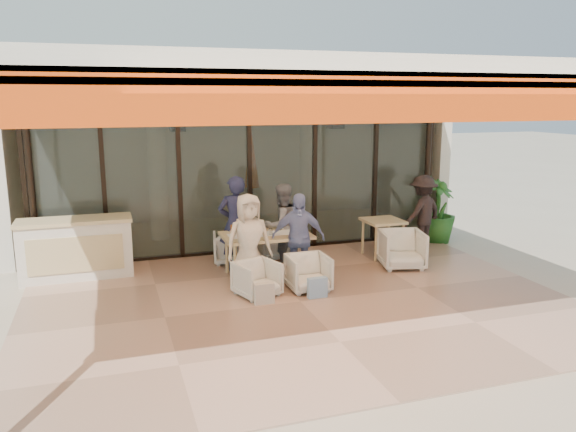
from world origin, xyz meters
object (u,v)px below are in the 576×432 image
chair_near_left (257,277)px  side_table (383,225)px  host_counter (76,248)px  diner_cream (249,241)px  diner_grey (282,226)px  diner_navy (236,224)px  standing_woman (422,212)px  chair_far_right (274,243)px  side_chair (402,248)px  chair_near_right (308,271)px  dining_table (266,237)px  diner_periwinkle (298,238)px  chair_far_left (230,246)px  potted_palm (438,210)px

chair_near_left → side_table: size_ratio=0.83×
host_counter → diner_cream: 2.98m
host_counter → diner_grey: 3.54m
diner_grey → side_table: (2.02, -0.04, -0.13)m
diner_navy → standing_woman: bearing=-166.6°
chair_far_right → side_chair: bearing=146.5°
diner_grey → chair_near_right: bearing=73.7°
dining_table → chair_far_right: 1.10m
diner_navy → diner_periwinkle: diner_navy is taller
chair_near_left → diner_grey: size_ratio=0.40×
diner_periwinkle → side_table: (2.02, 0.86, -0.11)m
standing_woman → diner_periwinkle: bearing=1.0°
chair_far_right → chair_near_left: 2.08m
host_counter → dining_table: size_ratio=1.23×
dining_table → diner_grey: 0.62m
diner_cream → standing_woman: diner_cream is taller
chair_near_left → dining_table: bearing=47.9°
host_counter → chair_far_left: (2.67, 0.09, -0.21)m
chair_near_right → diner_cream: diner_cream is taller
diner_grey → standing_woman: size_ratio=1.01×
dining_table → diner_cream: 0.62m
chair_far_right → chair_near_right: size_ratio=0.96×
diner_grey → potted_palm: diner_grey is taller
dining_table → chair_far_right: bearing=65.6°
chair_far_left → dining_table: bearing=123.0°
chair_far_left → standing_woman: size_ratio=0.42×
diner_navy → potted_palm: diner_navy is taller
chair_far_left → side_chair: bearing=165.3°
chair_far_left → diner_grey: 1.07m
chair_near_right → standing_woman: standing_woman is taller
side_table → potted_palm: (1.67, 0.73, 0.06)m
chair_near_right → standing_woman: 3.54m
diner_periwinkle → host_counter: bearing=174.0°
chair_far_right → diner_grey: diner_grey is taller
diner_periwinkle → potted_palm: 4.02m
diner_grey → standing_woman: bearing=169.2°
diner_grey → chair_far_left: bearing=-47.0°
diner_grey → side_chair: 2.20m
side_table → standing_woman: size_ratio=0.49×
chair_far_left → chair_far_right: 0.84m
standing_woman → potted_palm: standing_woman is taller
chair_near_left → side_chair: side_chair is taller
chair_far_right → dining_table: bearing=64.5°
chair_near_left → side_chair: 2.93m
chair_far_right → side_table: 2.11m
side_chair → dining_table: bearing=-174.2°
chair_near_right → chair_far_right: bearing=90.1°
standing_woman → chair_far_left: bearing=-23.2°
diner_navy → side_table: 2.87m
diner_navy → potted_palm: 4.58m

